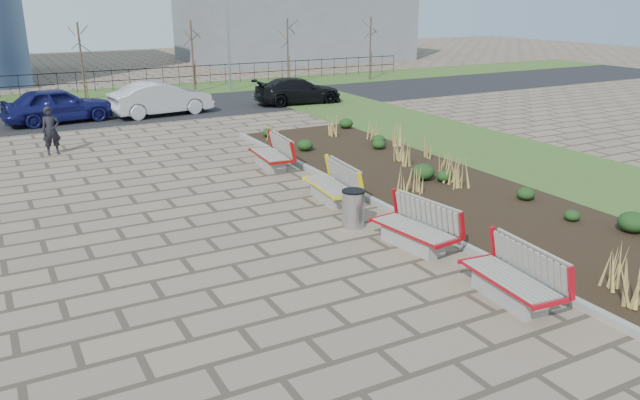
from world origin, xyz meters
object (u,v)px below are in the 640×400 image
bench_b (413,226)px  car_black (298,91)px  lamp_east (228,38)px  pedestrian (51,131)px  bench_a (510,276)px  bench_d (270,153)px  car_silver (161,98)px  litter_bin (353,209)px  bench_c (330,184)px  car_blue (58,105)px

bench_b → car_black: bearing=63.3°
car_black → lamp_east: lamp_east is taller
pedestrian → car_black: (12.41, 5.61, -0.16)m
bench_a → bench_b: (0.00, 2.90, 0.00)m
bench_b → lamp_east: bearing=70.9°
pedestrian → car_black: 13.62m
bench_a → lamp_east: size_ratio=0.35×
bench_d → lamp_east: lamp_east is taller
bench_d → lamp_east: size_ratio=0.35×
car_silver → car_black: bearing=-97.6°
bench_d → car_silver: (-0.57, 11.01, 0.28)m
bench_a → car_black: bearing=78.5°
litter_bin → car_black: (6.96, 16.84, 0.23)m
bench_c → litter_bin: 2.05m
pedestrian → car_blue: 6.10m
lamp_east → car_blue: bearing=-151.1°
bench_a → car_blue: (-5.02, 21.89, 0.29)m
litter_bin → car_black: 18.22m
litter_bin → car_silver: car_silver is taller
bench_b → bench_d: same height
car_blue → car_black: 11.50m
pedestrian → car_silver: (5.37, 5.73, -0.06)m
bench_a → pedestrian: pedestrian is taller
litter_bin → car_black: bearing=67.6°
pedestrian → car_blue: bearing=77.3°
bench_c → car_black: bearing=71.6°
car_black → bench_d: bearing=153.9°
bench_c → bench_d: (0.00, 3.95, 0.00)m
bench_b → pedestrian: pedestrian is taller
bench_a → bench_b: bearing=95.3°
bench_d → car_blue: bearing=118.7°
car_silver → pedestrian: bearing=130.3°
lamp_east → litter_bin: bearing=-103.5°
bench_b → car_blue: (-5.02, 18.98, 0.29)m
bench_a → pedestrian: size_ratio=1.25×
car_silver → car_blue: bearing=79.5°
bench_a → bench_d: bearing=95.3°
car_blue → car_silver: size_ratio=0.98×
car_blue → car_black: car_blue is taller
bench_a → lamp_east: bearing=85.0°
bench_c → bench_d: 3.95m
bench_a → litter_bin: 4.65m
car_silver → car_black: car_silver is taller
bench_c → car_black: car_black is taller
pedestrian → car_blue: size_ratio=0.37×
litter_bin → pedestrian: (-5.46, 11.23, 0.39)m
bench_d → car_blue: 12.38m
bench_b → litter_bin: (-0.49, 1.72, -0.05)m
bench_b → litter_bin: 1.79m
bench_a → litter_bin: bearing=101.3°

